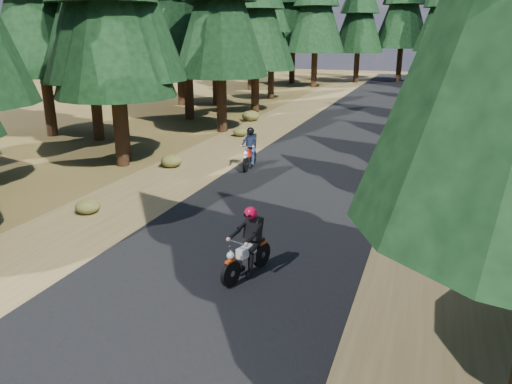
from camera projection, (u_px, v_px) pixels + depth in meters
ground at (234, 255)px, 11.77m from camera, size 120.00×120.00×0.00m
road at (292, 193)px, 16.25m from camera, size 6.00×100.00×0.01m
shoulder_l at (168, 180)px, 17.73m from camera, size 3.20×100.00×0.01m
shoulder_r at (442, 209)px, 14.76m from camera, size 3.20×100.00×0.01m
log_near at (487, 167)px, 18.80m from camera, size 3.90×3.84×0.32m
understory_shrubs at (353, 179)px, 16.90m from camera, size 15.15×31.29×0.63m
rider_lead at (247, 254)px, 10.58m from camera, size 0.95×1.79×1.53m
rider_follow at (250, 155)px, 19.05m from camera, size 0.68×1.79×1.56m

